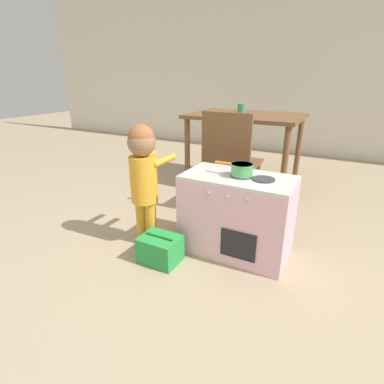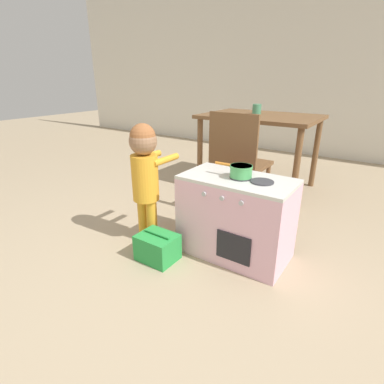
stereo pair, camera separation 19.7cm
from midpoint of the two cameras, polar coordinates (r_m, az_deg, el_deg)
ground_plane at (r=1.63m, az=-3.78°, el=-21.91°), size 16.00×16.00×0.00m
wall_back at (r=4.80m, az=27.39°, el=21.29°), size 10.00×0.06×2.60m
play_kitchen at (r=1.96m, az=11.21°, el=-4.76°), size 0.69×0.39×0.54m
toy_pot at (r=1.84m, az=12.30°, el=4.02°), size 0.25×0.14×0.07m
child_figure at (r=1.98m, az=-6.14°, el=4.48°), size 0.20×0.33×0.84m
toy_basket at (r=1.95m, az=-3.70°, el=-10.52°), size 0.24×0.20×0.19m
dining_table at (r=3.19m, az=14.59°, el=12.21°), size 1.12×0.80×0.75m
dining_chair_near at (r=2.49m, az=11.07°, el=5.74°), size 0.41×0.41×0.86m
cup_on_table at (r=3.23m, az=14.02°, el=15.06°), size 0.09×0.09×0.10m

